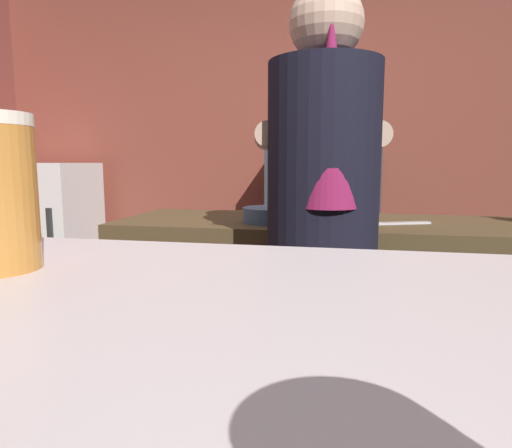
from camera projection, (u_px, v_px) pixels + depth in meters
The scene contains 11 objects.
wall_back at pixel (317, 136), 3.38m from camera, with size 5.20×0.10×2.70m, color brown.
prep_counter at pixel (372, 331), 1.85m from camera, with size 2.10×0.60×0.92m, color #4E3D24.
back_shelf at pixel (322, 236), 3.20m from camera, with size 0.78×0.36×1.25m, color #35373F.
mini_fridge at pixel (49, 237), 3.45m from camera, with size 0.65×0.58×1.15m.
bartender at pixel (322, 224), 1.37m from camera, with size 0.48×0.54×1.67m.
mixing_bowl at pixel (270, 215), 1.77m from camera, with size 0.22×0.22×0.06m, color #476890.
chefs_knife at pixel (400, 223), 1.72m from camera, with size 0.24×0.03×0.01m, color silver.
bottle_olive_oil at pixel (362, 133), 3.05m from camera, with size 0.05×0.05×0.26m.
bottle_vinegar at pixel (302, 134), 3.11m from camera, with size 0.06×0.06×0.26m.
bottle_soy at pixel (288, 139), 3.19m from camera, with size 0.05×0.05×0.17m.
bottle_hot_sauce at pixel (314, 135), 3.11m from camera, with size 0.06×0.06×0.23m.
Camera 1 is at (0.23, -1.27, 1.16)m, focal length 31.25 mm.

